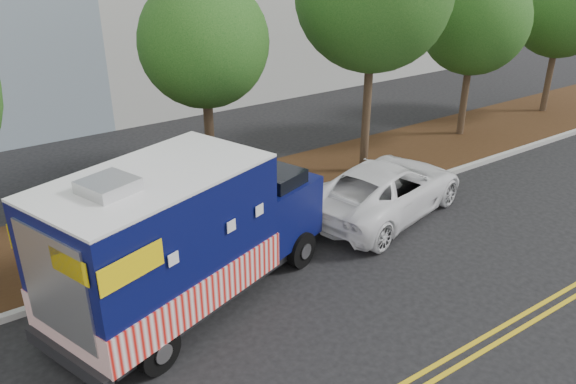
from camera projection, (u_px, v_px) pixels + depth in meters
ground at (210, 290)px, 12.35m from camera, size 120.00×120.00×0.00m
curb at (183, 260)px, 13.37m from camera, size 120.00×0.18×0.15m
mulch_strip at (149, 225)px, 14.94m from camera, size 120.00×4.00×0.15m
tree_b at (204, 43)px, 14.25m from camera, size 3.35×3.35×6.30m
tree_d at (475, 20)px, 19.84m from camera, size 3.86×3.86×6.30m
tree_e at (562, 10)px, 22.63m from camera, size 3.86×3.86×6.30m
sign_post at (137, 226)px, 12.55m from camera, size 0.06×0.06×2.40m
food_truck at (181, 240)px, 11.29m from camera, size 6.80×4.24×3.38m
white_car at (385, 188)px, 15.48m from camera, size 5.79×3.67×1.49m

